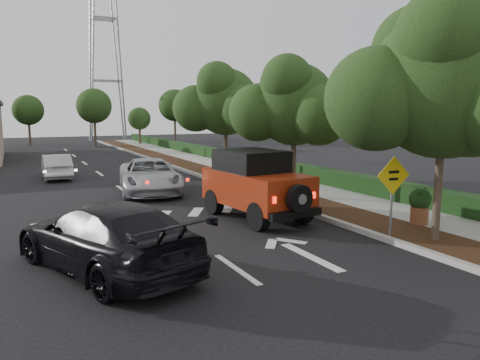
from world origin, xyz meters
TOP-DOWN VIEW (x-y plane):
  - ground at (0.00, 0.00)m, footprint 120.00×120.00m
  - curb at (4.60, 12.00)m, footprint 0.20×70.00m
  - planting_strip at (5.60, 12.00)m, footprint 1.80×70.00m
  - sidewalk at (7.50, 12.00)m, footprint 2.00×70.00m
  - hedge at (8.90, 12.00)m, footprint 0.80×70.00m
  - transmission_tower at (6.00, 48.00)m, footprint 7.00×4.00m
  - street_tree_near at (5.60, -0.50)m, footprint 3.80×3.80m
  - street_tree_mid at (5.60, 6.50)m, footprint 3.20×3.20m
  - street_tree_far at (5.60, 13.00)m, footprint 3.40×3.40m
  - red_jeep at (2.71, 4.42)m, footprint 2.33×4.48m
  - silver_suv_ahead at (0.93, 10.63)m, footprint 3.29×5.57m
  - black_suv_oncoming at (-2.63, 1.15)m, footprint 3.82×5.73m
  - silver_sedan_oncoming at (-2.33, 16.95)m, footprint 1.39×3.87m
  - speed_hump_sign at (4.80, 0.29)m, footprint 1.03×0.12m
  - terracotta_planter at (6.60, 0.99)m, footprint 0.66×0.66m

SIDE VIEW (x-z plane):
  - ground at x=0.00m, z-range 0.00..0.00m
  - transmission_tower at x=6.00m, z-range -14.00..14.00m
  - street_tree_near at x=5.60m, z-range -2.96..2.96m
  - street_tree_mid at x=5.60m, z-range -2.66..2.66m
  - street_tree_far at x=5.60m, z-range -2.81..2.81m
  - planting_strip at x=5.60m, z-range 0.00..0.12m
  - sidewalk at x=7.50m, z-range 0.00..0.12m
  - curb at x=4.60m, z-range 0.00..0.15m
  - hedge at x=8.90m, z-range 0.00..0.80m
  - silver_sedan_oncoming at x=-2.33m, z-range 0.00..1.27m
  - silver_suv_ahead at x=0.93m, z-range 0.00..1.45m
  - black_suv_oncoming at x=-2.63m, z-range 0.00..1.54m
  - terracotta_planter at x=6.60m, z-range 0.20..1.34m
  - red_jeep at x=2.71m, z-range 0.02..2.24m
  - speed_hump_sign at x=4.80m, z-range 0.42..2.61m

